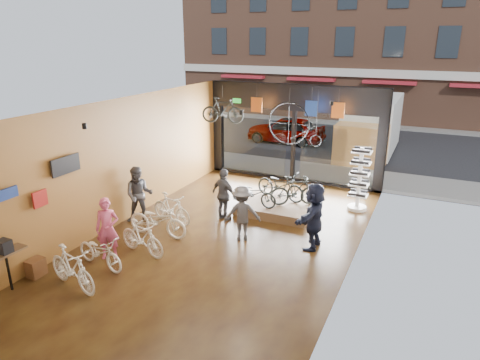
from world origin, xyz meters
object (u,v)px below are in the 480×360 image
Objects in this scene: customer_3 at (242,213)px; penny_farthing at (297,126)px; floor_bike_1 at (72,268)px; display_bike_left at (254,193)px; customer_1 at (139,195)px; hung_bike at (223,110)px; display_platform at (277,208)px; customer_2 at (224,195)px; floor_bike_5 at (171,209)px; customer_0 at (107,229)px; street_car at (286,130)px; box_truck at (369,128)px; floor_bike_4 at (158,220)px; floor_bike_3 at (142,238)px; display_bike_right at (280,185)px; floor_bike_2 at (100,252)px; customer_5 at (314,216)px; display_bike_mid at (295,191)px; sunglasses_rack at (359,179)px.

customer_3 is 4.70m from penny_farthing.
display_bike_left reaches higher than floor_bike_1.
customer_1 is 1.12× the size of hung_bike.
display_platform is 3.13m from penny_farthing.
floor_bike_5 is at bearing 52.97° from customer_2.
customer_0 is (-0.22, 1.47, 0.32)m from floor_bike_1.
hung_bike reaches higher than penny_farthing.
street_car is 1.75× the size of display_platform.
floor_bike_4 is at bearing -109.21° from box_truck.
customer_1 reaches higher than street_car.
display_bike_right is at bearing -14.41° from floor_bike_3.
display_platform is at bearing 4.30° from customer_1.
display_platform is at bearing -100.10° from box_truck.
floor_bike_2 is 0.89× the size of customer_1.
floor_bike_1 is 0.91× the size of customer_5.
box_truck reaches higher than display_platform.
display_bike_left is 3.73m from hung_bike.
box_truck is 10.36m from customer_5.
customer_5 is at bearing -115.40° from display_bike_left.
display_platform is at bearing -116.94° from customer_2.
floor_bike_3 is at bearing 168.62° from display_bike_right.
customer_1 is at bearing 93.11° from display_bike_mid.
display_bike_right is 3.66m from hung_bike.
display_bike_mid is 2.19m from sunglasses_rack.
display_bike_mid is 4.91m from customer_1.
penny_farthing is at bearing -11.42° from display_bike_mid.
street_car is 0.61× the size of box_truck.
customer_0 is at bearing 165.11° from display_bike_right.
floor_bike_3 is at bearing 162.83° from display_bike_left.
floor_bike_2 is at bearing -52.59° from customer_5.
display_platform is at bearing -157.25° from display_bike_right.
display_platform is 1.95m from customer_2.
floor_bike_4 is (0.26, 2.08, 0.07)m from floor_bike_2.
customer_2 is at bearing -2.38° from customer_1.
penny_farthing is at bearing -154.12° from customer_5.
hung_bike is at bearing -43.99° from customer_2.
display_bike_right is (2.18, 4.66, 0.31)m from floor_bike_3.
floor_bike_4 is 5.33m from hung_bike.
customer_1 is (-4.15, -2.62, 0.10)m from display_bike_mid.
display_bike_right is 1.13× the size of customer_3.
floor_bike_1 is at bearing -106.51° from customer_1.
customer_1 is at bearing 78.96° from customer_0.
sunglasses_rack is (5.12, 6.54, 0.65)m from floor_bike_2.
floor_bike_2 is 0.66× the size of display_platform.
penny_farthing reaches higher than box_truck.
sunglasses_rack is at bearing 33.35° from street_car.
customer_5 reaches higher than display_platform.
sunglasses_rack is at bearing -52.24° from display_bike_left.
display_bike_mid is 0.76× the size of sunglasses_rack.
penny_farthing reaches higher than display_platform.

